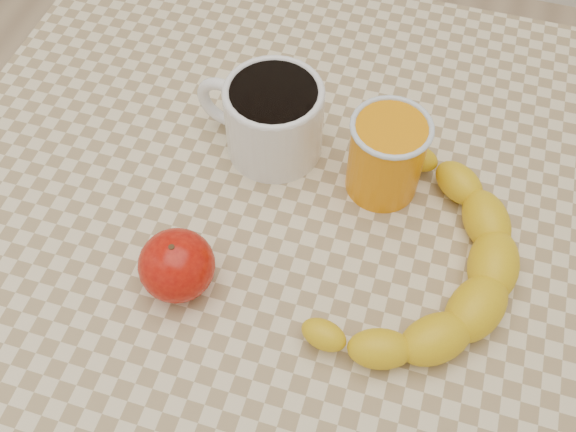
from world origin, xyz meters
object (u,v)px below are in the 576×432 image
(table, at_px, (288,268))
(banana, at_px, (418,261))
(coffee_mug, at_px, (272,116))
(orange_juice_glass, at_px, (386,155))
(apple, at_px, (177,265))

(table, height_order, banana, banana)
(banana, bearing_deg, coffee_mug, 168.86)
(orange_juice_glass, xyz_separation_m, apple, (-0.16, -0.17, -0.02))
(table, height_order, apple, apple)
(table, relative_size, orange_juice_glass, 8.46)
(table, height_order, coffee_mug, coffee_mug)
(table, bearing_deg, banana, -7.14)
(coffee_mug, bearing_deg, apple, -99.84)
(table, distance_m, coffee_mug, 0.17)
(apple, distance_m, banana, 0.23)
(apple, bearing_deg, coffee_mug, 80.16)
(apple, height_order, banana, apple)
(coffee_mug, xyz_separation_m, apple, (-0.03, -0.19, -0.02))
(table, relative_size, apple, 10.60)
(apple, relative_size, banana, 0.21)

